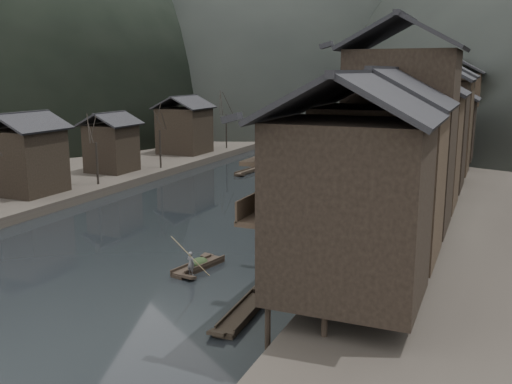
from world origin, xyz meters
The scene contains 12 objects.
water centered at (0.00, 0.00, 0.00)m, with size 300.00×300.00×0.00m, color black.
left_bank centered at (-35.00, 40.00, 0.60)m, with size 40.00×200.00×1.20m, color #2D2823.
stilt_houses centered at (17.28, 19.15, 9.03)m, with size 9.00×67.60×17.00m.
left_houses centered at (-20.50, 20.12, 5.66)m, with size 8.10×53.20×8.73m.
bare_trees centered at (-17.00, 17.41, 6.68)m, with size 3.86×64.57×7.73m.
moored_sampans centered at (11.98, 26.37, 0.20)m, with size 2.94×72.74×0.47m.
midriver_boats centered at (-1.25, 54.58, 0.20)m, with size 17.06×47.18×0.45m.
stone_bridge centered at (0.00, 72.00, 5.11)m, with size 40.00×6.00×9.00m.
hero_sampan centered at (5.38, -1.09, 0.20)m, with size 1.93×4.95×0.43m.
cargo_heap centered at (5.33, -0.87, 0.76)m, with size 1.08×1.41×0.65m, color black.
boatman centered at (5.74, -2.76, 1.23)m, with size 0.58×0.38×1.58m, color #4D4C4F.
bamboo_pole centered at (5.94, -2.76, 3.77)m, with size 0.06×0.06×4.51m, color #8C7A51.
Camera 1 is at (23.44, -33.54, 13.23)m, focal length 40.00 mm.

